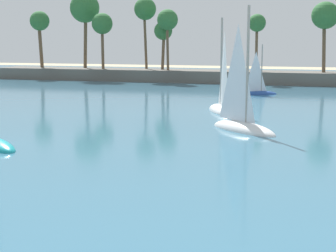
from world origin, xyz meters
name	(u,v)px	position (x,y,z in m)	size (l,w,h in m)	color
sea	(269,93)	(0.00, 63.75, 0.03)	(220.00, 108.19, 0.06)	#386B84
palm_headland	(262,59)	(-2.80, 78.02, 3.51)	(88.62, 6.80, 13.49)	#605B54
sailboat_mid_bay	(242,118)	(1.32, 36.71, 0.87)	(5.88, 5.52, 9.00)	white
sailboat_toward_headland	(222,103)	(-1.96, 45.89, 0.84)	(4.09, 6.13, 8.60)	white
sailboat_far_left	(259,90)	(-0.97, 61.83, 0.61)	(4.27, 3.09, 6.06)	#234793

